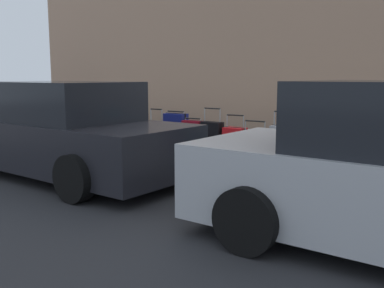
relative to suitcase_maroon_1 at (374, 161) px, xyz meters
The scene contains 15 objects.
ground_plane 3.24m from the suitcase_maroon_1, 10.23° to the left, with size 40.00×40.00×0.00m, color #28282B.
sidewalk_curb 3.72m from the suitcase_maroon_1, 31.39° to the right, with size 18.00×5.00×0.14m, color gray.
suitcase_maroon_1 is the anchor object (origin of this frame).
suitcase_navy_2 0.50m from the suitcase_maroon_1, 11.79° to the right, with size 0.39×0.22×0.80m.
suitcase_teal_3 0.94m from the suitcase_maroon_1, ahead, with size 0.40×0.25×0.82m.
suitcase_silver_4 1.41m from the suitcase_maroon_1, ahead, with size 0.46×0.22×0.94m.
suitcase_olive_5 1.91m from the suitcase_maroon_1, ahead, with size 0.44×0.24×0.77m.
suitcase_red_6 2.37m from the suitcase_maroon_1, ahead, with size 0.40×0.26×0.84m.
suitcase_black_7 2.82m from the suitcase_maroon_1, ahead, with size 0.40×0.20×0.94m.
suitcase_maroon_8 3.26m from the suitcase_maroon_1, ahead, with size 0.40×0.22×0.73m.
suitcase_navy_9 3.74m from the suitcase_maroon_1, ahead, with size 0.46×0.26×0.84m.
suitcase_teal_10 4.19m from the suitcase_maroon_1, ahead, with size 0.35×0.22×0.86m.
fire_hydrant 4.98m from the suitcase_maroon_1, ahead, with size 0.39×0.21×0.73m.
bollard_post 5.46m from the suitcase_maroon_1, ahead, with size 0.15×0.15×0.73m, color #333338.
parked_car_charcoal_1 4.85m from the suitcase_maroon_1, 25.58° to the left, with size 4.69×2.00×1.54m.
Camera 1 is at (-4.89, 5.87, 1.64)m, focal length 41.40 mm.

